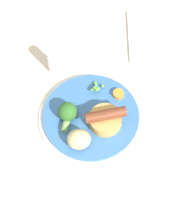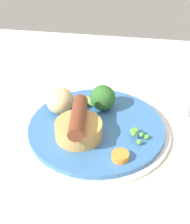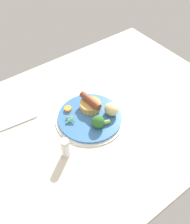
# 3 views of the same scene
# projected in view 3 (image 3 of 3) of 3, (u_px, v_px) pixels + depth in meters

# --- Properties ---
(dining_table) EXTENTS (1.10, 0.80, 0.03)m
(dining_table) POSITION_uv_depth(u_px,v_px,m) (95.00, 118.00, 0.96)
(dining_table) COLOR beige
(dining_table) RESTS_ON ground
(dinner_plate) EXTENTS (0.26, 0.26, 0.01)m
(dinner_plate) POSITION_uv_depth(u_px,v_px,m) (89.00, 117.00, 0.93)
(dinner_plate) COLOR silver
(dinner_plate) RESTS_ON dining_table
(sausage_pudding) EXTENTS (0.08, 0.10, 0.05)m
(sausage_pudding) POSITION_uv_depth(u_px,v_px,m) (89.00, 105.00, 0.93)
(sausage_pudding) COLOR tan
(sausage_pudding) RESTS_ON dinner_plate
(pea_pile) EXTENTS (0.03, 0.04, 0.02)m
(pea_pile) POSITION_uv_depth(u_px,v_px,m) (71.00, 119.00, 0.90)
(pea_pile) COLOR #60B644
(pea_pile) RESTS_ON dinner_plate
(broccoli_floret_near) EXTENTS (0.07, 0.05, 0.05)m
(broccoli_floret_near) POSITION_uv_depth(u_px,v_px,m) (99.00, 122.00, 0.88)
(broccoli_floret_near) COLOR #2D6628
(broccoli_floret_near) RESTS_ON dinner_plate
(potato_chunk_0) EXTENTS (0.05, 0.06, 0.04)m
(potato_chunk_0) POSITION_uv_depth(u_px,v_px,m) (111.00, 109.00, 0.92)
(potato_chunk_0) COLOR #CCB77F
(potato_chunk_0) RESTS_ON dinner_plate
(carrot_slice_0) EXTENTS (0.04, 0.04, 0.01)m
(carrot_slice_0) POSITION_uv_depth(u_px,v_px,m) (68.00, 109.00, 0.94)
(carrot_slice_0) COLOR orange
(carrot_slice_0) RESTS_ON dinner_plate
(fork) EXTENTS (0.18, 0.04, 0.01)m
(fork) POSITION_uv_depth(u_px,v_px,m) (13.00, 124.00, 0.91)
(fork) COLOR silver
(fork) RESTS_ON dining_table
(salt_shaker) EXTENTS (0.03, 0.03, 0.08)m
(salt_shaker) POSITION_uv_depth(u_px,v_px,m) (65.00, 148.00, 0.80)
(salt_shaker) COLOR silver
(salt_shaker) RESTS_ON dining_table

